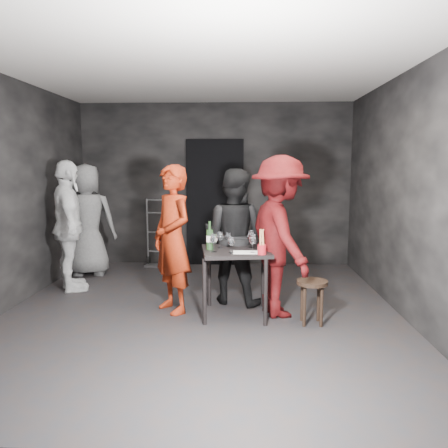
{
  "coord_description": "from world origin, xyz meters",
  "views": [
    {
      "loc": [
        0.47,
        -4.84,
        1.67
      ],
      "look_at": [
        0.25,
        0.25,
        0.99
      ],
      "focal_mm": 35.0,
      "sensor_mm": 36.0,
      "label": 1
    }
  ],
  "objects_px": {
    "bystander_grey": "(87,213)",
    "stool": "(312,290)",
    "bystander_cream": "(68,216)",
    "woman_black": "(234,230)",
    "server_red": "(172,230)",
    "hand_truck": "(157,253)",
    "tasting_table": "(236,258)",
    "man_maroon": "(280,221)",
    "breadstick_cup": "(262,242)",
    "wine_bottle": "(210,239)"
  },
  "relations": [
    {
      "from": "woman_black",
      "to": "bystander_cream",
      "type": "distance_m",
      "value": 2.24
    },
    {
      "from": "stool",
      "to": "bystander_cream",
      "type": "xyz_separation_m",
      "value": [
        -3.04,
        1.13,
        0.65
      ]
    },
    {
      "from": "hand_truck",
      "to": "man_maroon",
      "type": "xyz_separation_m",
      "value": [
        1.84,
        -2.34,
        0.85
      ]
    },
    {
      "from": "tasting_table",
      "to": "server_red",
      "type": "distance_m",
      "value": 0.79
    },
    {
      "from": "hand_truck",
      "to": "server_red",
      "type": "xyz_separation_m",
      "value": [
        0.63,
        -2.28,
        0.74
      ]
    },
    {
      "from": "stool",
      "to": "server_red",
      "type": "distance_m",
      "value": 1.67
    },
    {
      "from": "server_red",
      "to": "woman_black",
      "type": "bearing_deg",
      "value": 78.89
    },
    {
      "from": "woman_black",
      "to": "server_red",
      "type": "bearing_deg",
      "value": 49.89
    },
    {
      "from": "hand_truck",
      "to": "man_maroon",
      "type": "height_order",
      "value": "man_maroon"
    },
    {
      "from": "stool",
      "to": "bystander_cream",
      "type": "distance_m",
      "value": 3.31
    },
    {
      "from": "server_red",
      "to": "wine_bottle",
      "type": "height_order",
      "value": "server_red"
    },
    {
      "from": "server_red",
      "to": "bystander_grey",
      "type": "xyz_separation_m",
      "value": [
        -1.56,
        1.61,
        0.02
      ]
    },
    {
      "from": "stool",
      "to": "server_red",
      "type": "xyz_separation_m",
      "value": [
        -1.53,
        0.35,
        0.58
      ]
    },
    {
      "from": "server_red",
      "to": "breadstick_cup",
      "type": "xyz_separation_m",
      "value": [
        1.0,
        -0.37,
        -0.07
      ]
    },
    {
      "from": "man_maroon",
      "to": "breadstick_cup",
      "type": "height_order",
      "value": "man_maroon"
    },
    {
      "from": "wine_bottle",
      "to": "man_maroon",
      "type": "bearing_deg",
      "value": 5.17
    },
    {
      "from": "woman_black",
      "to": "man_maroon",
      "type": "xyz_separation_m",
      "value": [
        0.52,
        -0.44,
        0.17
      ]
    },
    {
      "from": "stool",
      "to": "wine_bottle",
      "type": "distance_m",
      "value": 1.23
    },
    {
      "from": "hand_truck",
      "to": "woman_black",
      "type": "bearing_deg",
      "value": -46.48
    },
    {
      "from": "server_red",
      "to": "woman_black",
      "type": "height_order",
      "value": "server_red"
    },
    {
      "from": "stool",
      "to": "woman_black",
      "type": "distance_m",
      "value": 1.23
    },
    {
      "from": "hand_truck",
      "to": "stool",
      "type": "xyz_separation_m",
      "value": [
        2.16,
        -2.63,
        0.16
      ]
    },
    {
      "from": "tasting_table",
      "to": "server_red",
      "type": "xyz_separation_m",
      "value": [
        -0.72,
        0.11,
        0.29
      ]
    },
    {
      "from": "server_red",
      "to": "man_maroon",
      "type": "height_order",
      "value": "man_maroon"
    },
    {
      "from": "wine_bottle",
      "to": "breadstick_cup",
      "type": "distance_m",
      "value": 0.61
    },
    {
      "from": "server_red",
      "to": "woman_black",
      "type": "xyz_separation_m",
      "value": [
        0.69,
        0.38,
        -0.05
      ]
    },
    {
      "from": "hand_truck",
      "to": "tasting_table",
      "type": "height_order",
      "value": "hand_truck"
    },
    {
      "from": "bystander_grey",
      "to": "stool",
      "type": "bearing_deg",
      "value": 142.68
    },
    {
      "from": "stool",
      "to": "woman_black",
      "type": "relative_size",
      "value": 0.26
    },
    {
      "from": "tasting_table",
      "to": "woman_black",
      "type": "xyz_separation_m",
      "value": [
        -0.03,
        0.49,
        0.24
      ]
    },
    {
      "from": "server_red",
      "to": "breadstick_cup",
      "type": "bearing_deg",
      "value": 30.01
    },
    {
      "from": "bystander_cream",
      "to": "breadstick_cup",
      "type": "distance_m",
      "value": 2.76
    },
    {
      "from": "woman_black",
      "to": "bystander_grey",
      "type": "distance_m",
      "value": 2.57
    },
    {
      "from": "stool",
      "to": "server_red",
      "type": "relative_size",
      "value": 0.25
    },
    {
      "from": "man_maroon",
      "to": "hand_truck",
      "type": "bearing_deg",
      "value": 18.97
    },
    {
      "from": "server_red",
      "to": "woman_black",
      "type": "distance_m",
      "value": 0.79
    },
    {
      "from": "woman_black",
      "to": "man_maroon",
      "type": "bearing_deg",
      "value": 161.02
    },
    {
      "from": "server_red",
      "to": "breadstick_cup",
      "type": "distance_m",
      "value": 1.07
    },
    {
      "from": "tasting_table",
      "to": "breadstick_cup",
      "type": "xyz_separation_m",
      "value": [
        0.28,
        -0.26,
        0.23
      ]
    },
    {
      "from": "stool",
      "to": "bystander_cream",
      "type": "bearing_deg",
      "value": 159.65
    },
    {
      "from": "woman_black",
      "to": "breadstick_cup",
      "type": "distance_m",
      "value": 0.81
    },
    {
      "from": "hand_truck",
      "to": "man_maroon",
      "type": "bearing_deg",
      "value": -43.1
    },
    {
      "from": "stool",
      "to": "woman_black",
      "type": "height_order",
      "value": "woman_black"
    },
    {
      "from": "man_maroon",
      "to": "bystander_grey",
      "type": "distance_m",
      "value": 3.23
    },
    {
      "from": "man_maroon",
      "to": "breadstick_cup",
      "type": "distance_m",
      "value": 0.41
    },
    {
      "from": "bystander_cream",
      "to": "wine_bottle",
      "type": "relative_size",
      "value": 6.42
    },
    {
      "from": "bystander_grey",
      "to": "bystander_cream",
      "type": "bearing_deg",
      "value": 88.44
    },
    {
      "from": "server_red",
      "to": "breadstick_cup",
      "type": "relative_size",
      "value": 6.63
    },
    {
      "from": "breadstick_cup",
      "to": "bystander_cream",
      "type": "bearing_deg",
      "value": 155.51
    },
    {
      "from": "server_red",
      "to": "man_maroon",
      "type": "xyz_separation_m",
      "value": [
        1.21,
        -0.06,
        0.12
      ]
    }
  ]
}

